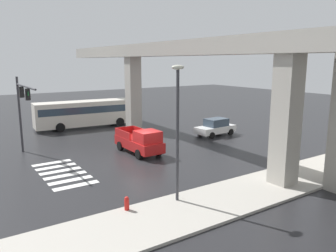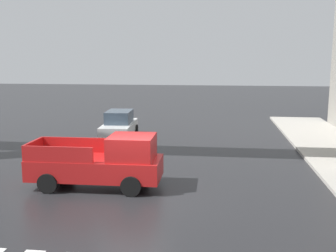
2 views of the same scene
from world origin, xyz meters
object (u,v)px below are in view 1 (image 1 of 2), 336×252
Objects in this scene: city_bus at (84,112)px; traffic_signal_mast at (23,101)px; street_lamp_near_corner at (178,118)px; sedan_white at (216,127)px; fire_hydrant at (127,204)px; pickup_truck at (141,142)px.

city_bus is 12.26m from traffic_signal_mast.
street_lamp_near_corner is at bearing 19.24° from traffic_signal_mast.
street_lamp_near_corner is (22.72, -3.16, 2.83)m from city_bus.
sedan_white is 18.93m from fire_hydrant.
traffic_signal_mast reaches higher than fire_hydrant.
street_lamp_near_corner reaches higher than sedan_white.
fire_hydrant is (22.32, -5.94, -1.29)m from city_bus.
traffic_signal_mast is at bearing -41.83° from city_bus.
sedan_white is 18.06m from traffic_signal_mast.
traffic_signal_mast is (8.92, -7.98, 2.66)m from city_bus.
sedan_white is 0.68× the size of traffic_signal_mast.
fire_hydrant is at bearing -14.90° from city_bus.
city_bus is 23.13m from fire_hydrant.
pickup_truck is 1.17× the size of sedan_white.
fire_hydrant is (-0.40, -2.78, -4.13)m from street_lamp_near_corner.
traffic_signal_mast is at bearing -160.76° from street_lamp_near_corner.
pickup_truck is at bearing 147.33° from fire_hydrant.
sedan_white reaches higher than fire_hydrant.
street_lamp_near_corner is at bearing -7.92° from city_bus.
street_lamp_near_corner is 4.99m from fire_hydrant.
traffic_signal_mast is at bearing -98.22° from sedan_white.
street_lamp_near_corner reaches higher than traffic_signal_mast.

